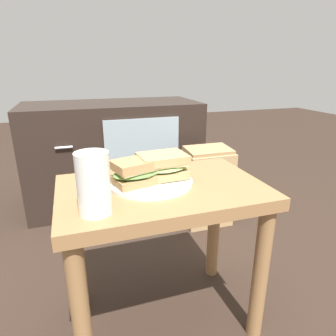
{
  "coord_description": "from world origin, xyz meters",
  "views": [
    {
      "loc": [
        -0.22,
        -0.72,
        0.77
      ],
      "look_at": [
        0.02,
        0.0,
        0.51
      ],
      "focal_mm": 31.52,
      "sensor_mm": 36.0,
      "label": 1
    }
  ],
  "objects_px": {
    "sandwich_front": "(137,172)",
    "tv_cabinet": "(114,153)",
    "sandwich_back": "(163,165)",
    "beer_glass": "(94,184)",
    "plate": "(151,182)",
    "paper_bag": "(207,187)"
  },
  "relations": [
    {
      "from": "plate",
      "to": "sandwich_front",
      "type": "distance_m",
      "value": 0.06
    },
    {
      "from": "sandwich_front",
      "to": "beer_glass",
      "type": "bearing_deg",
      "value": -135.55
    },
    {
      "from": "tv_cabinet",
      "to": "beer_glass",
      "type": "xyz_separation_m",
      "value": [
        -0.19,
        -1.05,
        0.24
      ]
    },
    {
      "from": "sandwich_front",
      "to": "beer_glass",
      "type": "distance_m",
      "value": 0.17
    },
    {
      "from": "tv_cabinet",
      "to": "paper_bag",
      "type": "distance_m",
      "value": 0.59
    },
    {
      "from": "beer_glass",
      "to": "paper_bag",
      "type": "bearing_deg",
      "value": 47.11
    },
    {
      "from": "tv_cabinet",
      "to": "beer_glass",
      "type": "relative_size",
      "value": 6.79
    },
    {
      "from": "tv_cabinet",
      "to": "sandwich_back",
      "type": "height_order",
      "value": "tv_cabinet"
    },
    {
      "from": "sandwich_front",
      "to": "tv_cabinet",
      "type": "bearing_deg",
      "value": 86.08
    },
    {
      "from": "plate",
      "to": "paper_bag",
      "type": "bearing_deg",
      "value": 49.68
    },
    {
      "from": "plate",
      "to": "sandwich_back",
      "type": "xyz_separation_m",
      "value": [
        0.04,
        0.01,
        0.04
      ]
    },
    {
      "from": "tv_cabinet",
      "to": "beer_glass",
      "type": "distance_m",
      "value": 1.09
    },
    {
      "from": "plate",
      "to": "sandwich_front",
      "type": "height_order",
      "value": "sandwich_front"
    },
    {
      "from": "tv_cabinet",
      "to": "sandwich_front",
      "type": "relative_size",
      "value": 6.2
    },
    {
      "from": "sandwich_back",
      "to": "beer_glass",
      "type": "height_order",
      "value": "beer_glass"
    },
    {
      "from": "tv_cabinet",
      "to": "paper_bag",
      "type": "bearing_deg",
      "value": -46.75
    },
    {
      "from": "plate",
      "to": "sandwich_back",
      "type": "bearing_deg",
      "value": 15.03
    },
    {
      "from": "tv_cabinet",
      "to": "paper_bag",
      "type": "height_order",
      "value": "tv_cabinet"
    },
    {
      "from": "plate",
      "to": "paper_bag",
      "type": "height_order",
      "value": "plate"
    },
    {
      "from": "sandwich_front",
      "to": "sandwich_back",
      "type": "bearing_deg",
      "value": 15.03
    },
    {
      "from": "sandwich_front",
      "to": "plate",
      "type": "bearing_deg",
      "value": 15.03
    },
    {
      "from": "paper_bag",
      "to": "beer_glass",
      "type": "bearing_deg",
      "value": -132.89
    }
  ]
}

